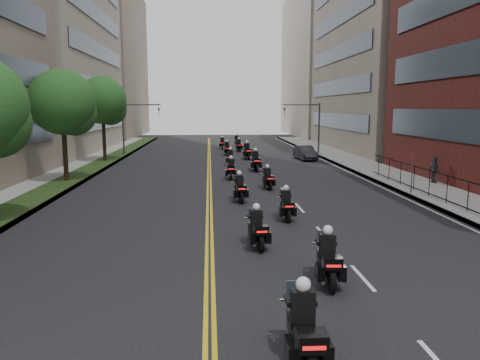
% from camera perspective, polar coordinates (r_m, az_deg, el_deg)
% --- Properties ---
extents(sidewalk_right, '(4.00, 90.00, 0.15)m').
position_cam_1_polar(sidewalk_right, '(36.29, 17.98, 0.41)').
color(sidewalk_right, gray).
rests_on(sidewalk_right, ground).
extents(sidewalk_left, '(4.00, 90.00, 0.15)m').
position_cam_1_polar(sidewalk_left, '(35.34, -21.15, 0.03)').
color(sidewalk_left, gray).
rests_on(sidewalk_left, ground).
extents(grass_strip, '(2.00, 90.00, 0.04)m').
position_cam_1_polar(grass_strip, '(35.09, -19.91, 0.20)').
color(grass_strip, '#1D3613').
rests_on(grass_strip, sidewalk_left).
extents(building_right_tan, '(15.11, 28.00, 30.00)m').
position_cam_1_polar(building_right_tan, '(61.60, 19.03, 17.62)').
color(building_right_tan, '#7A6759').
rests_on(building_right_tan, ground).
extents(building_right_far, '(15.00, 28.00, 26.00)m').
position_cam_1_polar(building_right_far, '(89.67, 11.39, 13.73)').
color(building_right_far, '#A89D88').
rests_on(building_right_far, ground).
extents(building_left_mid, '(16.11, 28.00, 34.00)m').
position_cam_1_polar(building_left_mid, '(61.13, -24.81, 19.28)').
color(building_left_mid, '#A89D88').
rests_on(building_left_mid, ground).
extents(building_left_far, '(16.00, 28.00, 26.00)m').
position_cam_1_polar(building_left_far, '(89.10, -17.61, 13.53)').
color(building_left_far, '#7A6759').
rests_on(building_left_far, ground).
extents(iron_fence, '(0.05, 28.00, 1.50)m').
position_cam_1_polar(iron_fence, '(24.20, 27.21, -2.20)').
color(iron_fence, black).
rests_on(iron_fence, sidewalk_right).
extents(street_trees, '(4.40, 38.40, 7.98)m').
position_cam_1_polar(street_trees, '(28.61, -23.69, 8.12)').
color(street_trees, '#2E2214').
rests_on(street_trees, ground).
extents(traffic_signal_right, '(4.09, 0.20, 5.60)m').
position_cam_1_polar(traffic_signal_right, '(51.53, 8.58, 7.17)').
color(traffic_signal_right, '#3F3F44').
rests_on(traffic_signal_right, ground).
extents(traffic_signal_left, '(4.09, 0.20, 5.60)m').
position_cam_1_polar(traffic_signal_left, '(51.00, -13.02, 7.03)').
color(traffic_signal_left, '#3F3F44').
rests_on(traffic_signal_left, ground).
extents(motorcycle_0, '(0.56, 2.43, 1.80)m').
position_cam_1_polar(motorcycle_0, '(9.89, 7.76, -17.84)').
color(motorcycle_0, black).
rests_on(motorcycle_0, ground).
extents(motorcycle_1, '(0.62, 2.33, 1.72)m').
position_cam_1_polar(motorcycle_1, '(14.14, 10.65, -9.68)').
color(motorcycle_1, black).
rests_on(motorcycle_1, ground).
extents(motorcycle_2, '(0.62, 2.20, 1.63)m').
position_cam_1_polar(motorcycle_2, '(17.41, 2.08, -6.10)').
color(motorcycle_2, black).
rests_on(motorcycle_2, ground).
extents(motorcycle_3, '(0.50, 2.15, 1.59)m').
position_cam_1_polar(motorcycle_3, '(21.70, 5.66, -3.17)').
color(motorcycle_3, black).
rests_on(motorcycle_3, ground).
extents(motorcycle_4, '(0.60, 2.29, 1.69)m').
position_cam_1_polar(motorcycle_4, '(25.75, -0.07, -1.13)').
color(motorcycle_4, black).
rests_on(motorcycle_4, ground).
extents(motorcycle_5, '(0.59, 2.11, 1.55)m').
position_cam_1_polar(motorcycle_5, '(29.73, 3.38, 0.10)').
color(motorcycle_5, black).
rests_on(motorcycle_5, ground).
extents(motorcycle_6, '(0.55, 2.30, 1.70)m').
position_cam_1_polar(motorcycle_6, '(33.76, -1.10, 1.26)').
color(motorcycle_6, black).
rests_on(motorcycle_6, ground).
extents(motorcycle_7, '(0.59, 2.54, 1.87)m').
position_cam_1_polar(motorcycle_7, '(38.04, 1.89, 2.23)').
color(motorcycle_7, black).
rests_on(motorcycle_7, ground).
extents(motorcycle_8, '(0.57, 2.18, 1.61)m').
position_cam_1_polar(motorcycle_8, '(41.86, -1.17, 2.70)').
color(motorcycle_8, black).
rests_on(motorcycle_8, ground).
extents(motorcycle_9, '(0.69, 2.53, 1.87)m').
position_cam_1_polar(motorcycle_9, '(46.55, 0.87, 3.45)').
color(motorcycle_9, black).
rests_on(motorcycle_9, ground).
extents(motorcycle_10, '(0.60, 2.26, 1.67)m').
position_cam_1_polar(motorcycle_10, '(50.55, -1.59, 3.78)').
color(motorcycle_10, black).
rests_on(motorcycle_10, ground).
extents(motorcycle_11, '(0.62, 2.23, 1.65)m').
position_cam_1_polar(motorcycle_11, '(54.77, -0.13, 4.17)').
color(motorcycle_11, black).
rests_on(motorcycle_11, ground).
extents(motorcycle_12, '(0.51, 2.21, 1.63)m').
position_cam_1_polar(motorcycle_12, '(58.27, -2.18, 4.44)').
color(motorcycle_12, black).
rests_on(motorcycle_12, ground).
extents(motorcycle_13, '(0.59, 2.20, 1.62)m').
position_cam_1_polar(motorcycle_13, '(62.44, -0.39, 4.74)').
color(motorcycle_13, black).
rests_on(motorcycle_13, ground).
extents(parked_sedan, '(1.83, 4.31, 1.38)m').
position_cam_1_polar(parked_sedan, '(46.51, 7.95, 3.30)').
color(parked_sedan, black).
rests_on(parked_sedan, ground).
extents(pedestrian_c, '(0.47, 1.04, 1.74)m').
position_cam_1_polar(pedestrian_c, '(33.64, 22.60, 1.15)').
color(pedestrian_c, '#3D3C43').
rests_on(pedestrian_c, sidewalk_right).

